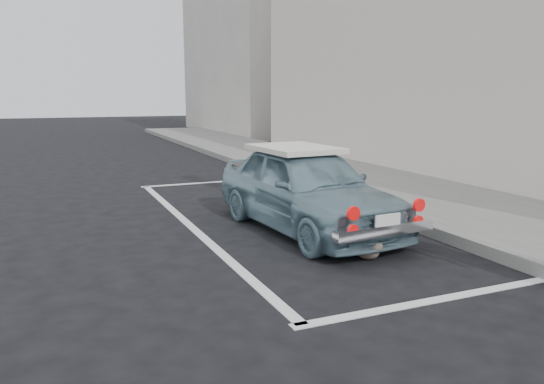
{
  "coord_description": "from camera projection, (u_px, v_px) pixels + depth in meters",
  "views": [
    {
      "loc": [
        -2.71,
        -4.08,
        1.85
      ],
      "look_at": [
        -0.39,
        1.31,
        0.75
      ],
      "focal_mm": 35.0,
      "sensor_mm": 36.0,
      "label": 1
    }
  ],
  "objects": [
    {
      "name": "shop_building",
      "position": [
        529.0,
        9.0,
        10.5
      ],
      "size": [
        3.5,
        18.0,
        7.0
      ],
      "color": "beige",
      "rests_on": "ground"
    },
    {
      "name": "pline_front",
      "position": [
        213.0,
        182.0,
        11.13
      ],
      "size": [
        3.0,
        0.12,
        0.01
      ],
      "primitive_type": "cube",
      "color": "silver",
      "rests_on": "ground"
    },
    {
      "name": "pline_side",
      "position": [
        191.0,
        227.0,
        7.43
      ],
      "size": [
        0.12,
        7.0,
        0.01
      ],
      "primitive_type": "cube",
      "color": "silver",
      "rests_on": "ground"
    },
    {
      "name": "sidewalk",
      "position": [
        469.0,
        211.0,
        8.1
      ],
      "size": [
        2.8,
        40.0,
        0.15
      ],
      "primitive_type": "cube",
      "color": "slate",
      "rests_on": "ground"
    },
    {
      "name": "pline_rear",
      "position": [
        440.0,
        299.0,
        4.81
      ],
      "size": [
        3.0,
        0.12,
        0.01
      ],
      "primitive_type": "cube",
      "color": "silver",
      "rests_on": "ground"
    },
    {
      "name": "building_far",
      "position": [
        247.0,
        46.0,
        24.86
      ],
      "size": [
        3.5,
        10.0,
        8.0
      ],
      "primitive_type": "cube",
      "color": "#B1A9A0",
      "rests_on": "ground"
    },
    {
      "name": "retro_coupe",
      "position": [
        307.0,
        188.0,
        7.15
      ],
      "size": [
        1.61,
        3.48,
        1.15
      ],
      "rotation": [
        0.0,
        0.0,
        0.08
      ],
      "color": "#70929F",
      "rests_on": "ground"
    },
    {
      "name": "ground",
      "position": [
        363.0,
        289.0,
        5.07
      ],
      "size": [
        80.0,
        80.0,
        0.0
      ],
      "primitive_type": "plane",
      "color": "black",
      "rests_on": "ground"
    },
    {
      "name": "cat",
      "position": [
        368.0,
        248.0,
        5.96
      ],
      "size": [
        0.29,
        0.51,
        0.27
      ],
      "rotation": [
        0.0,
        0.0,
        0.19
      ],
      "color": "brown",
      "rests_on": "ground"
    }
  ]
}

